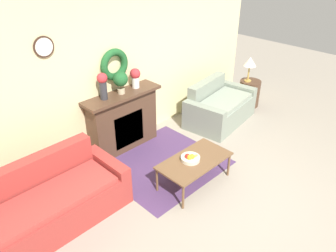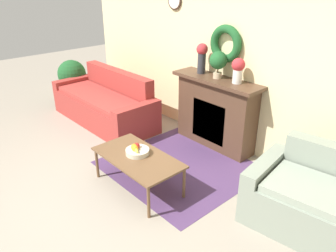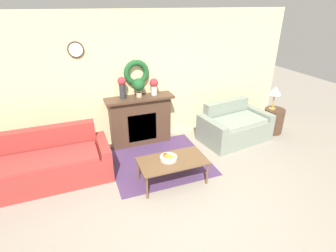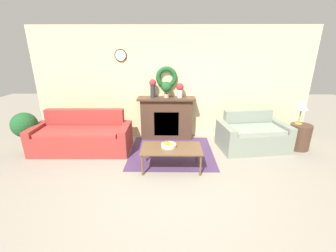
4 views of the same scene
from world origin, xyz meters
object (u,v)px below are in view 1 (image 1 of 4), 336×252
Objects in this scene: vase_on_mantel_right at (135,77)px; table_lamp at (250,62)px; coffee_table at (195,162)px; loveseat_right at (219,107)px; fireplace at (123,121)px; fruit_bowl at (190,158)px; side_table_by_loveseat at (249,93)px; couch_left at (45,206)px; potted_plant_on_mantel at (120,80)px; vase_on_mantel_left at (103,84)px.

table_lamp is at bearing -12.28° from vase_on_mantel_right.
loveseat_right is at bearing 27.26° from coffee_table.
coffee_table is (0.12, -1.55, -0.14)m from fireplace.
side_table_by_loveseat reaches higher than fruit_bowl.
table_lamp reaches higher than coffee_table.
couch_left is 5.59× the size of potted_plant_on_mantel.
vase_on_mantel_left is (-0.39, 1.52, 0.84)m from fruit_bowl.
vase_on_mantel_left is at bearing 106.22° from coffee_table.
couch_left is 3.68× the size of side_table_by_loveseat.
side_table_by_loveseat is at bearing -9.33° from loveseat_right.
potted_plant_on_mantel is (-0.07, 1.50, 0.82)m from fruit_bowl.
fireplace is 4.09× the size of vase_on_mantel_right.
vase_on_mantel_left reaches higher than fruit_bowl.
coffee_table is 3.08m from table_lamp.
fireplace is at bearing -0.96° from vase_on_mantel_left.
table_lamp is 2.73m from vase_on_mantel_right.
side_table_by_loveseat is 3.57m from vase_on_mantel_left.
table_lamp is (2.92, 0.94, 0.53)m from fruit_bowl.
side_table_by_loveseat is at bearing -11.23° from potted_plant_on_mantel.
couch_left is 3.85m from loveseat_right.
fireplace is at bearing 82.94° from potted_plant_on_mantel.
fruit_bowl is (-1.91, -0.92, 0.17)m from loveseat_right.
fireplace is at bearing 169.13° from table_lamp.
fireplace is 3.19× the size of vase_on_mantel_left.
fireplace is 2.59× the size of table_lamp.
vase_on_mantel_left reaches higher than vase_on_mantel_right.
fireplace is 0.66× the size of couch_left.
vase_on_mantel_right is 0.33m from potted_plant_on_mantel.
loveseat_right is 1.40× the size of coffee_table.
couch_left is 4.90m from table_lamp.
table_lamp is at bearing 18.90° from coffee_table.
fruit_bowl is at bearing -21.96° from couch_left.
vase_on_mantel_left is 1.15× the size of potted_plant_on_mantel.
loveseat_right is 2.58m from vase_on_mantel_left.
potted_plant_on_mantel is at bearing 92.50° from fruit_bowl.
vase_on_mantel_right is (-2.65, 0.58, 0.25)m from table_lamp.
vase_on_mantel_right is (0.66, 0.00, -0.06)m from vase_on_mantel_left.
potted_plant_on_mantel reaches higher than fireplace.
loveseat_right reaches higher than fruit_bowl.
coffee_table is 3.06m from side_table_by_loveseat.
couch_left is at bearing -158.27° from potted_plant_on_mantel.
couch_left is at bearing 158.69° from fruit_bowl.
potted_plant_on_mantel is at bearing 155.35° from loveseat_right.
fruit_bowl is 0.50× the size of side_table_by_loveseat.
vase_on_mantel_left reaches higher than side_table_by_loveseat.
coffee_table is 1.79m from potted_plant_on_mantel.
vase_on_mantel_left reaches higher than potted_plant_on_mantel.
couch_left is at bearing 174.22° from loveseat_right.
loveseat_right is at bearing -14.66° from vase_on_mantel_left.
coffee_table is 2.58× the size of vase_on_mantel_left.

